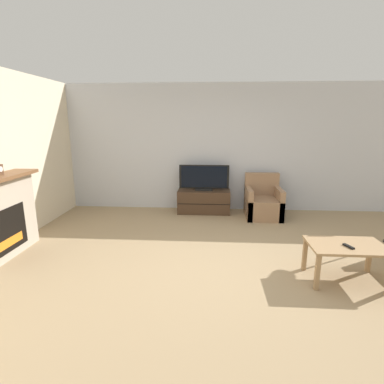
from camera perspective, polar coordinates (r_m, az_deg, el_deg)
ground_plane at (r=4.18m, az=6.45°, el=-14.01°), size 24.00×24.00×0.00m
wall_back at (r=6.55m, az=5.67°, el=8.31°), size 12.00×0.06×2.70m
tv_stand at (r=6.43m, az=2.27°, el=-1.76°), size 1.10×0.49×0.49m
tv at (r=6.32m, az=2.31°, el=2.57°), size 1.05×0.18×0.54m
armchair at (r=6.29m, az=13.35°, el=-2.07°), size 0.70×0.76×0.87m
coffee_table at (r=4.13m, az=27.35°, el=-9.76°), size 0.90×0.57×0.47m
remote at (r=4.03m, az=27.66°, el=-9.15°), size 0.09×0.15×0.02m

